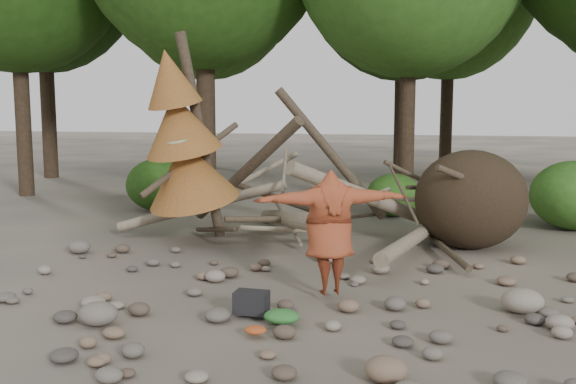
# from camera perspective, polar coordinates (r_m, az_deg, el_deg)

# --- Properties ---
(ground) EXTENTS (120.00, 120.00, 0.00)m
(ground) POSITION_cam_1_polar(r_m,az_deg,el_deg) (9.48, 0.41, -9.66)
(ground) COLOR #514C44
(ground) RESTS_ON ground
(deadfall_pile) EXTENTS (8.55, 5.24, 3.30)m
(deadfall_pile) POSITION_cam_1_polar(r_m,az_deg,el_deg) (13.18, 13.41, -0.77)
(deadfall_pile) COLOR #332619
(deadfall_pile) RESTS_ON ground
(dead_conifer) EXTENTS (2.06, 2.16, 4.35)m
(dead_conifer) POSITION_cam_1_polar(r_m,az_deg,el_deg) (13.28, -9.28, 4.43)
(dead_conifer) COLOR #4C3F30
(dead_conifer) RESTS_ON ground
(bush_left) EXTENTS (1.80, 1.80, 1.44)m
(bush_left) POSITION_cam_1_polar(r_m,az_deg,el_deg) (17.86, -11.36, 0.65)
(bush_left) COLOR #254D14
(bush_left) RESTS_ON ground
(bush_mid) EXTENTS (1.40, 1.40, 1.12)m
(bush_mid) POSITION_cam_1_polar(r_m,az_deg,el_deg) (16.81, 9.38, -0.27)
(bush_mid) COLOR #30611C
(bush_mid) RESTS_ON ground
(bush_right) EXTENTS (2.00, 2.00, 1.60)m
(bush_right) POSITION_cam_1_polar(r_m,az_deg,el_deg) (16.19, 24.13, -0.26)
(bush_right) COLOR #3C7323
(bush_right) RESTS_ON ground
(frisbee_thrower) EXTENTS (3.46, 1.47, 2.28)m
(frisbee_thrower) POSITION_cam_1_polar(r_m,az_deg,el_deg) (9.38, 3.72, -3.57)
(frisbee_thrower) COLOR #923C21
(frisbee_thrower) RESTS_ON ground
(backpack) EXTENTS (0.45, 0.30, 0.30)m
(backpack) POSITION_cam_1_polar(r_m,az_deg,el_deg) (8.75, -3.27, -10.13)
(backpack) COLOR black
(backpack) RESTS_ON ground
(cloth_green) EXTENTS (0.47, 0.39, 0.17)m
(cloth_green) POSITION_cam_1_polar(r_m,az_deg,el_deg) (8.40, -0.58, -11.32)
(cloth_green) COLOR #2B6D2C
(cloth_green) RESTS_ON ground
(cloth_orange) EXTENTS (0.28, 0.23, 0.10)m
(cloth_orange) POSITION_cam_1_polar(r_m,az_deg,el_deg) (8.04, -2.91, -12.49)
(cloth_orange) COLOR #A8451C
(cloth_orange) RESTS_ON ground
(boulder_front_left) EXTENTS (0.51, 0.46, 0.31)m
(boulder_front_left) POSITION_cam_1_polar(r_m,az_deg,el_deg) (8.78, -16.51, -10.33)
(boulder_front_left) COLOR slate
(boulder_front_left) RESTS_ON ground
(boulder_front_right) EXTENTS (0.45, 0.40, 0.27)m
(boulder_front_right) POSITION_cam_1_polar(r_m,az_deg,el_deg) (6.89, 8.72, -15.31)
(boulder_front_right) COLOR #7C614D
(boulder_front_right) RESTS_ON ground
(boulder_mid_right) EXTENTS (0.57, 0.51, 0.34)m
(boulder_mid_right) POSITION_cam_1_polar(r_m,az_deg,el_deg) (9.47, 20.12, -9.07)
(boulder_mid_right) COLOR gray
(boulder_mid_right) RESTS_ON ground
(boulder_mid_left) EXTENTS (0.44, 0.40, 0.27)m
(boulder_mid_left) POSITION_cam_1_polar(r_m,az_deg,el_deg) (13.07, -18.07, -4.65)
(boulder_mid_left) COLOR #676057
(boulder_mid_left) RESTS_ON ground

